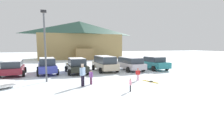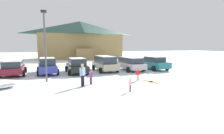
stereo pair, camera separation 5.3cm
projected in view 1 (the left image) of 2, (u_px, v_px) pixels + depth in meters
name	position (u px, v px, depth m)	size (l,w,h in m)	color
ground	(143.00, 98.00, 10.02)	(160.00, 160.00, 0.00)	white
ski_lodge	(80.00, 40.00, 41.25)	(19.36, 10.49, 8.67)	#967D4B
parked_maroon_van	(13.00, 67.00, 17.76)	(2.51, 4.70, 1.54)	maroon
parked_blue_hatchback	(47.00, 66.00, 18.67)	(2.37, 4.72, 1.73)	#353EA4
parked_black_sedan	(77.00, 65.00, 19.18)	(2.38, 4.69, 1.67)	black
parked_beige_suv	(105.00, 63.00, 20.54)	(2.40, 4.80, 1.81)	#BAAA8F
parked_silver_wagon	(130.00, 63.00, 21.18)	(2.51, 4.80, 1.62)	#BBB5C0
parked_teal_hatchback	(153.00, 63.00, 22.16)	(2.47, 4.90, 1.64)	#23777E
skier_child_in_purple_jacket	(91.00, 76.00, 13.54)	(0.27, 0.39, 1.16)	#6E3656
skier_adult_in_blue_parka	(83.00, 74.00, 12.88)	(0.44, 0.50, 1.67)	black
skier_child_in_red_jacket	(138.00, 74.00, 15.03)	(0.32, 0.27, 1.05)	#E5ACC3
skier_child_in_pink_snowsuit	(130.00, 84.00, 11.46)	(0.19, 0.32, 0.89)	#212128
pair_of_skis	(150.00, 82.00, 14.57)	(0.83, 1.66, 0.08)	gold
lamp_post	(45.00, 42.00, 14.22)	(0.44, 0.24, 5.83)	#515459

